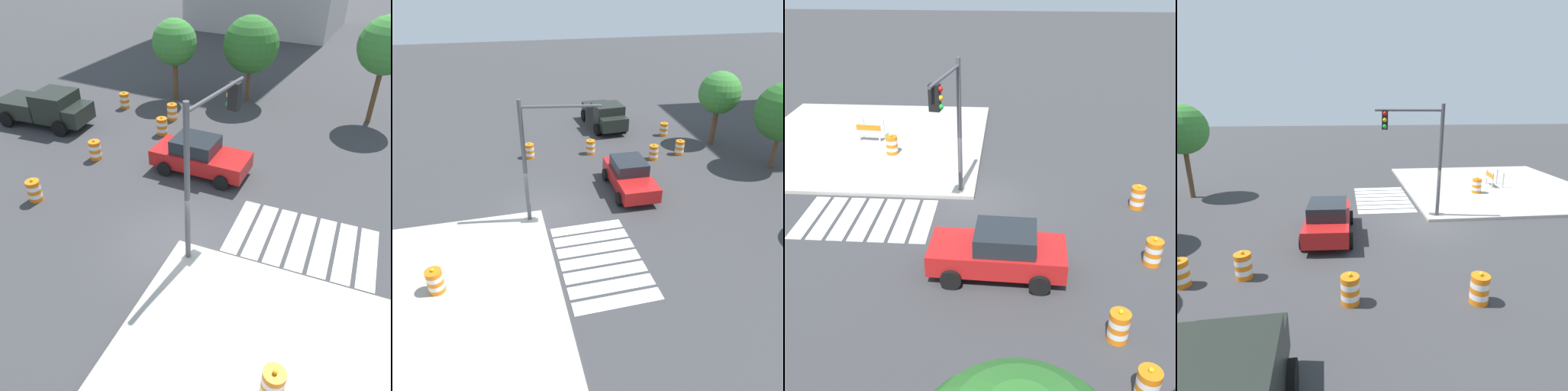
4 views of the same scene
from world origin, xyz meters
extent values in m
plane|color=#38383A|center=(0.00, 0.00, 0.00)|extent=(120.00, 120.00, 0.00)
cube|color=silver|center=(1.75, 1.80, 0.01)|extent=(0.60, 3.20, 0.02)
cube|color=silver|center=(2.50, 1.80, 0.01)|extent=(0.60, 3.20, 0.02)
cube|color=silver|center=(3.25, 1.80, 0.01)|extent=(0.60, 3.20, 0.02)
cube|color=silver|center=(4.00, 1.80, 0.01)|extent=(0.60, 3.20, 0.02)
cube|color=silver|center=(4.75, 1.80, 0.01)|extent=(0.60, 3.20, 0.02)
cube|color=silver|center=(5.50, 1.80, 0.01)|extent=(0.60, 3.20, 0.02)
cube|color=silver|center=(6.25, 1.80, 0.01)|extent=(0.60, 3.20, 0.02)
cube|color=red|center=(-1.13, 4.84, 0.68)|extent=(4.36, 1.99, 0.70)
cube|color=#1E2328|center=(-1.38, 4.84, 1.33)|extent=(1.96, 1.67, 0.60)
cylinder|color=black|center=(0.25, 5.74, 0.33)|extent=(0.67, 0.26, 0.66)
cylinder|color=black|center=(0.18, 3.84, 0.33)|extent=(0.67, 0.26, 0.66)
cylinder|color=black|center=(-2.45, 5.83, 0.33)|extent=(0.67, 0.26, 0.66)
cylinder|color=black|center=(-2.51, 3.93, 0.33)|extent=(0.67, 0.26, 0.66)
cube|color=black|center=(-12.25, 6.22, 0.87)|extent=(2.60, 2.12, 0.90)
cube|color=black|center=(-10.15, 6.33, 1.17)|extent=(2.00, 2.09, 1.50)
cube|color=black|center=(-9.05, 6.38, 0.87)|extent=(1.49, 1.97, 0.90)
cylinder|color=black|center=(-9.40, 7.39, 0.42)|extent=(0.85, 0.34, 0.84)
cylinder|color=black|center=(-9.30, 5.35, 0.42)|extent=(0.85, 0.34, 0.84)
cylinder|color=black|center=(-12.80, 7.22, 0.42)|extent=(0.85, 0.34, 0.84)
cylinder|color=black|center=(-12.69, 5.18, 0.42)|extent=(0.85, 0.34, 0.84)
cylinder|color=orange|center=(-6.54, 0.20, 0.09)|extent=(0.56, 0.56, 0.18)
cylinder|color=white|center=(-6.54, 0.20, 0.27)|extent=(0.56, 0.56, 0.18)
cylinder|color=orange|center=(-6.54, 0.20, 0.45)|extent=(0.56, 0.56, 0.18)
cylinder|color=white|center=(-6.54, 0.20, 0.63)|extent=(0.56, 0.56, 0.18)
cylinder|color=orange|center=(-6.54, 0.20, 0.81)|extent=(0.56, 0.56, 0.18)
sphere|color=yellow|center=(-6.54, 0.20, 0.96)|extent=(0.12, 0.12, 0.12)
cylinder|color=orange|center=(-6.21, 4.04, 0.09)|extent=(0.56, 0.56, 0.18)
cylinder|color=white|center=(-6.21, 4.04, 0.27)|extent=(0.56, 0.56, 0.18)
cylinder|color=orange|center=(-6.21, 4.04, 0.45)|extent=(0.56, 0.56, 0.18)
cylinder|color=white|center=(-6.21, 4.04, 0.63)|extent=(0.56, 0.56, 0.18)
cylinder|color=orange|center=(-6.21, 4.04, 0.81)|extent=(0.56, 0.56, 0.18)
sphere|color=yellow|center=(-6.21, 4.04, 0.96)|extent=(0.12, 0.12, 0.12)
cylinder|color=orange|center=(-4.45, 7.59, 0.09)|extent=(0.56, 0.56, 0.18)
cylinder|color=white|center=(-4.45, 7.59, 0.27)|extent=(0.56, 0.56, 0.18)
cylinder|color=orange|center=(-4.45, 7.59, 0.45)|extent=(0.56, 0.56, 0.18)
cylinder|color=white|center=(-4.45, 7.59, 0.63)|extent=(0.56, 0.56, 0.18)
cylinder|color=orange|center=(-4.45, 7.59, 0.81)|extent=(0.56, 0.56, 0.18)
sphere|color=yellow|center=(-4.45, 7.59, 0.96)|extent=(0.12, 0.12, 0.12)
cylinder|color=orange|center=(-8.10, 9.92, 0.09)|extent=(0.56, 0.56, 0.18)
cylinder|color=white|center=(-8.10, 9.92, 0.27)|extent=(0.56, 0.56, 0.18)
cylinder|color=orange|center=(-8.10, 9.92, 0.45)|extent=(0.56, 0.56, 0.18)
cylinder|color=white|center=(-8.10, 9.92, 0.63)|extent=(0.56, 0.56, 0.18)
cylinder|color=orange|center=(-8.10, 9.92, 0.81)|extent=(0.56, 0.56, 0.18)
sphere|color=yellow|center=(-8.10, 9.92, 0.96)|extent=(0.12, 0.12, 0.12)
cylinder|color=orange|center=(-4.76, 9.50, 0.09)|extent=(0.56, 0.56, 0.18)
cylinder|color=white|center=(-4.76, 9.50, 0.27)|extent=(0.56, 0.56, 0.18)
cylinder|color=orange|center=(-4.76, 9.50, 0.45)|extent=(0.56, 0.56, 0.18)
cylinder|color=white|center=(-4.76, 9.50, 0.63)|extent=(0.56, 0.56, 0.18)
cylinder|color=orange|center=(-4.76, 9.50, 0.81)|extent=(0.56, 0.56, 0.18)
sphere|color=yellow|center=(-4.76, 9.50, 0.96)|extent=(0.12, 0.12, 0.12)
cylinder|color=white|center=(4.36, -4.25, 0.42)|extent=(0.56, 0.56, 0.18)
cylinder|color=orange|center=(4.36, -4.25, 0.60)|extent=(0.56, 0.56, 0.18)
cylinder|color=white|center=(4.36, -4.25, 0.78)|extent=(0.56, 0.56, 0.18)
cylinder|color=orange|center=(4.36, -4.25, 0.96)|extent=(0.56, 0.56, 0.18)
sphere|color=yellow|center=(4.36, -4.25, 1.11)|extent=(0.12, 0.12, 0.12)
cylinder|color=#4C4C51|center=(0.60, -0.60, 2.90)|extent=(0.18, 0.18, 5.50)
cylinder|color=#4C4C51|center=(0.89, 0.97, 5.35)|extent=(0.70, 3.17, 0.12)
cube|color=black|center=(1.10, 2.07, 4.90)|extent=(0.41, 0.34, 0.90)
sphere|color=red|center=(0.91, 2.11, 5.20)|extent=(0.20, 0.20, 0.20)
sphere|color=#F2A514|center=(0.91, 2.11, 4.90)|extent=(0.20, 0.20, 0.20)
sphere|color=green|center=(0.91, 2.11, 4.60)|extent=(0.20, 0.20, 0.20)
cylinder|color=brown|center=(-1.65, 13.89, 1.12)|extent=(0.25, 0.25, 2.23)
sphere|color=#2D6B28|center=(-1.65, 13.89, 3.37)|extent=(3.24, 3.24, 3.24)
cylinder|color=brown|center=(-5.88, 12.44, 1.26)|extent=(0.31, 0.31, 2.52)
sphere|color=#387F33|center=(-5.88, 12.44, 3.45)|extent=(2.65, 2.65, 2.65)
cylinder|color=brown|center=(5.54, 13.45, 1.57)|extent=(0.28, 0.28, 3.13)
sphere|color=#387F33|center=(5.54, 13.45, 4.16)|extent=(2.93, 2.93, 2.93)
camera|label=1|loc=(4.70, -9.81, 9.71)|focal=37.32mm
camera|label=2|loc=(14.84, -1.44, 9.55)|focal=33.80mm
camera|label=3|loc=(-1.44, 17.51, 9.50)|focal=44.53mm
camera|label=4|loc=(-14.57, 4.17, 5.88)|focal=29.65mm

